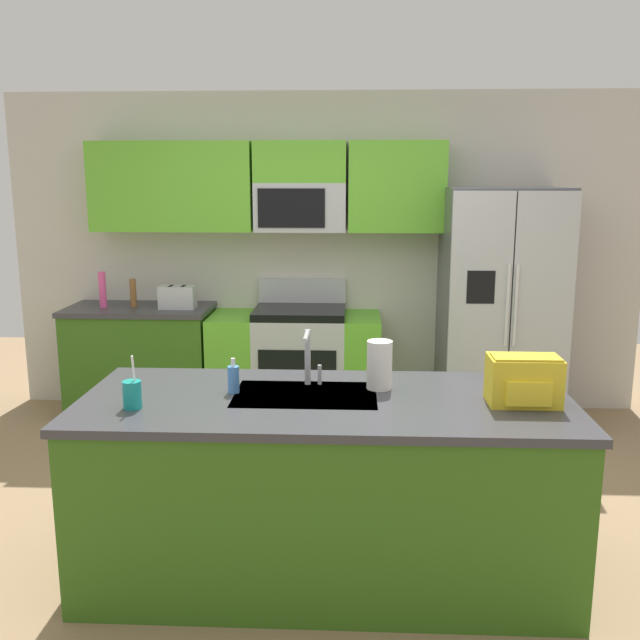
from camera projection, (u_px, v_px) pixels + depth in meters
ground_plane at (309, 522)px, 3.95m from camera, size 9.00×9.00×0.00m
kitchen_wall_unit at (307, 233)px, 5.70m from camera, size 5.20×0.43×2.60m
back_counter at (142, 361)px, 5.69m from camera, size 1.16×0.63×0.90m
range_oven at (296, 363)px, 5.63m from camera, size 1.36×0.61×1.10m
refrigerator at (500, 308)px, 5.39m from camera, size 0.90×0.76×1.85m
island_counter at (326, 486)px, 3.36m from camera, size 2.32×0.97×0.90m
toaster at (178, 297)px, 5.52m from camera, size 0.28×0.16×0.18m
pepper_mill at (133, 293)px, 5.58m from camera, size 0.05×0.05×0.23m
bottle_pink at (103, 290)px, 5.54m from camera, size 0.06×0.06×0.29m
sink_faucet at (308, 353)px, 3.43m from camera, size 0.08×0.21×0.28m
drink_cup_teal at (132, 394)px, 3.11m from camera, size 0.08×0.08×0.25m
soap_dispenser at (233, 379)px, 3.34m from camera, size 0.06×0.06×0.17m
paper_towel_roll at (379, 365)px, 3.40m from camera, size 0.12×0.12×0.24m
backpack at (524, 379)px, 3.16m from camera, size 0.32×0.22×0.23m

